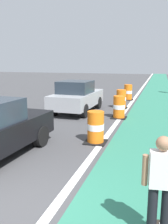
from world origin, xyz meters
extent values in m
plane|color=#424244|center=(0.00, 0.00, 0.00)|extent=(100.00, 100.00, 0.00)
cube|color=#2D755B|center=(2.40, 12.00, 0.00)|extent=(2.50, 80.00, 0.01)
cube|color=silver|center=(0.90, 12.00, 0.01)|extent=(0.20, 80.00, 0.01)
cylinder|color=black|center=(2.70, -0.14, 0.49)|extent=(0.15, 0.15, 0.82)
cylinder|color=black|center=(2.89, -0.11, 0.49)|extent=(0.15, 0.15, 0.82)
cube|color=white|center=(2.80, -0.13, 1.18)|extent=(0.39, 0.26, 0.56)
cylinder|color=#9E7051|center=(2.56, -0.16, 1.15)|extent=(0.09, 0.09, 0.48)
sphere|color=#9E7051|center=(2.80, -0.13, 1.58)|extent=(0.22, 0.22, 0.22)
cylinder|color=black|center=(-0.95, 3.27, 0.34)|extent=(0.31, 0.69, 0.68)
cube|color=#9EA0A5|center=(-1.60, 8.93, 0.70)|extent=(1.96, 4.15, 0.72)
cube|color=#232D38|center=(-1.61, 8.68, 1.38)|extent=(1.67, 1.77, 0.64)
cylinder|color=black|center=(-2.38, 10.23, 0.34)|extent=(0.30, 0.69, 0.68)
cylinder|color=black|center=(-0.74, 10.18, 0.34)|extent=(0.30, 0.69, 0.68)
cylinder|color=black|center=(-2.46, 7.68, 0.34)|extent=(0.30, 0.69, 0.68)
cylinder|color=black|center=(-0.82, 7.64, 0.34)|extent=(0.30, 0.69, 0.68)
cylinder|color=orange|center=(0.69, 4.13, 0.25)|extent=(0.56, 0.56, 0.42)
cylinder|color=white|center=(0.69, 4.13, 0.57)|extent=(0.57, 0.57, 0.21)
cylinder|color=orange|center=(0.69, 4.13, 0.88)|extent=(0.56, 0.56, 0.42)
cube|color=black|center=(0.69, 4.13, 0.02)|extent=(0.73, 0.73, 0.04)
cylinder|color=orange|center=(0.84, 8.05, 0.25)|extent=(0.56, 0.56, 0.42)
cylinder|color=white|center=(0.84, 8.05, 0.57)|extent=(0.57, 0.57, 0.21)
cylinder|color=orange|center=(0.84, 8.05, 0.88)|extent=(0.56, 0.56, 0.42)
cube|color=black|center=(0.84, 8.05, 0.02)|extent=(0.73, 0.73, 0.04)
cylinder|color=orange|center=(0.54, 10.64, 0.25)|extent=(0.56, 0.56, 0.42)
cylinder|color=white|center=(0.54, 10.64, 0.57)|extent=(0.57, 0.57, 0.21)
cylinder|color=orange|center=(0.54, 10.64, 0.88)|extent=(0.56, 0.56, 0.42)
cube|color=black|center=(0.54, 10.64, 0.02)|extent=(0.73, 0.73, 0.04)
cylinder|color=orange|center=(0.51, 13.96, 0.25)|extent=(0.56, 0.56, 0.42)
cylinder|color=white|center=(0.51, 13.96, 0.57)|extent=(0.57, 0.57, 0.21)
cylinder|color=orange|center=(0.51, 13.96, 0.88)|extent=(0.56, 0.56, 0.42)
cube|color=black|center=(0.51, 13.96, 0.02)|extent=(0.73, 0.73, 0.04)
camera|label=1|loc=(2.71, -3.72, 2.75)|focal=39.77mm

